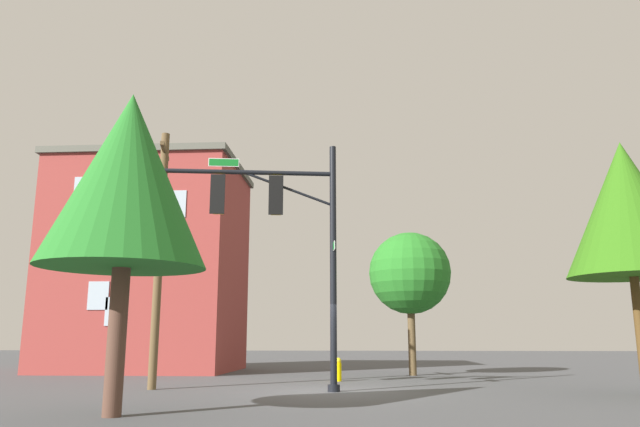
# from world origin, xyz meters

# --- Properties ---
(ground_plane) EXTENTS (120.00, 120.00, 0.00)m
(ground_plane) POSITION_xyz_m (0.00, 0.00, 0.00)
(ground_plane) COLOR #47484B
(signal_pole_assembly) EXTENTS (6.27, 1.47, 7.41)m
(signal_pole_assembly) POSITION_xyz_m (2.33, 0.32, 5.16)
(signal_pole_assembly) COLOR black
(signal_pole_assembly) RESTS_ON ground_plane
(utility_pole) EXTENTS (0.51, 1.78, 8.11)m
(utility_pole) POSITION_xyz_m (5.52, -0.38, 4.21)
(utility_pole) COLOR brown
(utility_pole) RESTS_ON ground_plane
(fire_hydrant) EXTENTS (0.33, 0.24, 0.83)m
(fire_hydrant) POSITION_xyz_m (0.03, -4.32, 0.41)
(fire_hydrant) COLOR #E6C401
(fire_hydrant) RESTS_ON ground_plane
(tree_near) EXTENTS (3.52, 3.52, 7.10)m
(tree_near) POSITION_xyz_m (-8.39, 0.86, 5.13)
(tree_near) COLOR #51391A
(tree_near) RESTS_ON ground_plane
(tree_mid) EXTENTS (3.51, 3.51, 6.03)m
(tree_mid) POSITION_xyz_m (-2.96, -7.99, 4.26)
(tree_mid) COLOR brown
(tree_mid) RESTS_ON ground_plane
(tree_far) EXTENTS (3.44, 3.44, 6.75)m
(tree_far) POSITION_xyz_m (4.10, 5.98, 4.81)
(tree_far) COLOR #51352A
(tree_far) RESTS_ON ground_plane
(brick_building) EXTENTS (8.65, 7.15, 9.98)m
(brick_building) POSITION_xyz_m (9.35, -10.36, 5.00)
(brick_building) COLOR #933733
(brick_building) RESTS_ON ground_plane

